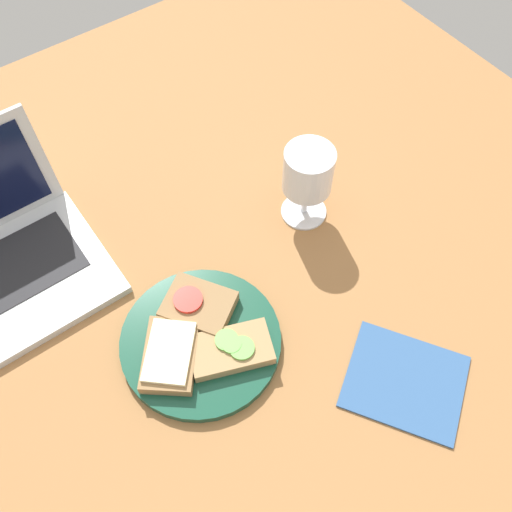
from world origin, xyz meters
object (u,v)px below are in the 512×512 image
sandwich_with_cucumber (231,349)px  wine_glass (308,174)px  sandwich_with_cheese (170,354)px  sandwich_with_tomato (198,305)px  napkin (405,381)px  plate (201,341)px

sandwich_with_cucumber → wine_glass: 29.02cm
sandwich_with_cheese → sandwich_with_cucumber: 8.49cm
sandwich_with_cheese → sandwich_with_cucumber: sandwich_with_cheese is taller
sandwich_with_tomato → napkin: (17.56, -25.80, -2.44)cm
plate → sandwich_with_cheese: bearing=179.9°
wine_glass → napkin: size_ratio=0.89×
wine_glass → napkin: 33.56cm
sandwich_with_tomato → sandwich_with_cheese: bearing=-149.5°
wine_glass → plate: bearing=-159.7°
sandwich_with_cucumber → wine_glass: wine_glass is taller
sandwich_with_tomato → wine_glass: (24.39, 5.65, 7.10)cm
sandwich_with_cucumber → napkin: bearing=-44.7°
plate → wine_glass: 29.94cm
wine_glass → sandwich_with_tomato: bearing=-167.0°
plate → sandwich_with_tomato: sandwich_with_tomato is taller
sandwich_with_tomato → napkin: sandwich_with_tomato is taller
plate → sandwich_with_cucumber: sandwich_with_cucumber is taller
plate → napkin: 29.35cm
sandwich_with_tomato → sandwich_with_cucumber: size_ratio=0.95×
sandwich_with_cucumber → napkin: 24.69cm
sandwich_with_cucumber → sandwich_with_tomato: bearing=90.7°
sandwich_with_tomato → sandwich_with_cucumber: 8.50cm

